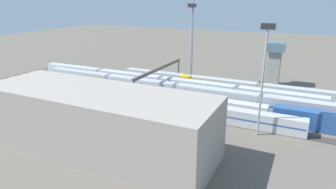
{
  "coord_description": "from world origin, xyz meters",
  "views": [
    {
      "loc": [
        -32.55,
        77.29,
        28.57
      ],
      "look_at": [
        2.02,
        5.6,
        2.5
      ],
      "focal_mm": 31.19,
      "sensor_mm": 36.0,
      "label": 1
    }
  ],
  "objects": [
    {
      "name": "track_bed_2",
      "position": [
        0.0,
        -2.5,
        0.06
      ],
      "size": [
        140.0,
        2.8,
        0.12
      ],
      "primitive_type": "cube",
      "color": "#3D3833",
      "rests_on": "ground_plane"
    },
    {
      "name": "track_bed_3",
      "position": [
        0.0,
        2.5,
        0.06
      ],
      "size": [
        140.0,
        2.8,
        0.12
      ],
      "primitive_type": "cube",
      "color": "#3D3833",
      "rests_on": "ground_plane"
    },
    {
      "name": "track_bed_1",
      "position": [
        0.0,
        -7.5,
        0.06
      ],
      "size": [
        140.0,
        2.8,
        0.12
      ],
      "primitive_type": "cube",
      "color": "#3D3833",
      "rests_on": "ground_plane"
    },
    {
      "name": "train_on_track_1",
      "position": [
        -0.76,
        -7.5,
        2.16
      ],
      "size": [
        10.0,
        3.0,
        5.0
      ],
      "color": "gold",
      "rests_on": "ground_plane"
    },
    {
      "name": "light_mast_1",
      "position": [
        -24.86,
        15.93,
        15.62
      ],
      "size": [
        2.8,
        0.7,
        24.09
      ],
      "color": "#9EA0A5",
      "rests_on": "ground_plane"
    },
    {
      "name": "train_on_track_0",
      "position": [
        -8.3,
        -12.5,
        2.02
      ],
      "size": [
        71.4,
        3.0,
        3.8
      ],
      "color": "#B7BABF",
      "rests_on": "ground_plane"
    },
    {
      "name": "track_bed_0",
      "position": [
        0.0,
        -12.5,
        0.06
      ],
      "size": [
        140.0,
        2.8,
        0.12
      ],
      "primitive_type": "cube",
      "color": "#4C443D",
      "rests_on": "ground_plane"
    },
    {
      "name": "train_on_track_3",
      "position": [
        0.91,
        2.5,
        2.61
      ],
      "size": [
        95.6,
        3.06,
        5.0
      ],
      "color": "#B7BABF",
      "rests_on": "ground_plane"
    },
    {
      "name": "signal_gantry",
      "position": [
        7.67,
        0.0,
        7.55
      ],
      "size": [
        0.7,
        30.0,
        8.8
      ],
      "color": "#4C4742",
      "rests_on": "ground_plane"
    },
    {
      "name": "train_on_track_4",
      "position": [
        -12.75,
        7.5,
        2.11
      ],
      "size": [
        66.4,
        3.0,
        4.4
      ],
      "color": "#285193",
      "rests_on": "ground_plane"
    },
    {
      "name": "train_on_track_5",
      "position": [
        0.83,
        12.5,
        2.01
      ],
      "size": [
        71.4,
        3.06,
        3.8
      ],
      "color": "#B7BABF",
      "rests_on": "ground_plane"
    },
    {
      "name": "maintenance_shed",
      "position": [
        2.62,
        36.01,
        6.05
      ],
      "size": [
        46.82,
        15.72,
        12.1
      ],
      "primitive_type": "cube",
      "color": "#9E9389",
      "rests_on": "ground_plane"
    },
    {
      "name": "control_tower",
      "position": [
        -22.72,
        -26.81,
        8.63
      ],
      "size": [
        6.0,
        6.0,
        14.87
      ],
      "color": "gray",
      "rests_on": "ground_plane"
    },
    {
      "name": "ground_plane",
      "position": [
        0.0,
        0.0,
        0.0
      ],
      "size": [
        400.0,
        400.0,
        0.0
      ],
      "primitive_type": "plane",
      "color": "#60594F"
    },
    {
      "name": "train_on_track_2",
      "position": [
        -3.65,
        -2.5,
        2.62
      ],
      "size": [
        119.8,
        3.0,
        5.0
      ],
      "color": "silver",
      "rests_on": "ground_plane"
    },
    {
      "name": "light_mast_2",
      "position": [
        3.36,
        -16.22,
        20.1
      ],
      "size": [
        2.8,
        0.7,
        32.32
      ],
      "color": "#9EA0A5",
      "rests_on": "ground_plane"
    },
    {
      "name": "track_bed_4",
      "position": [
        0.0,
        7.5,
        0.06
      ],
      "size": [
        140.0,
        2.8,
        0.12
      ],
      "primitive_type": "cube",
      "color": "#3D3833",
      "rests_on": "ground_plane"
    },
    {
      "name": "light_mast_0",
      "position": [
        3.59,
        -15.62,
        17.34
      ],
      "size": [
        2.8,
        0.7,
        27.22
      ],
      "color": "#9EA0A5",
      "rests_on": "ground_plane"
    },
    {
      "name": "track_bed_5",
      "position": [
        0.0,
        12.5,
        0.06
      ],
      "size": [
        140.0,
        2.8,
        0.12
      ],
      "primitive_type": "cube",
      "color": "#3D3833",
      "rests_on": "ground_plane"
    }
  ]
}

